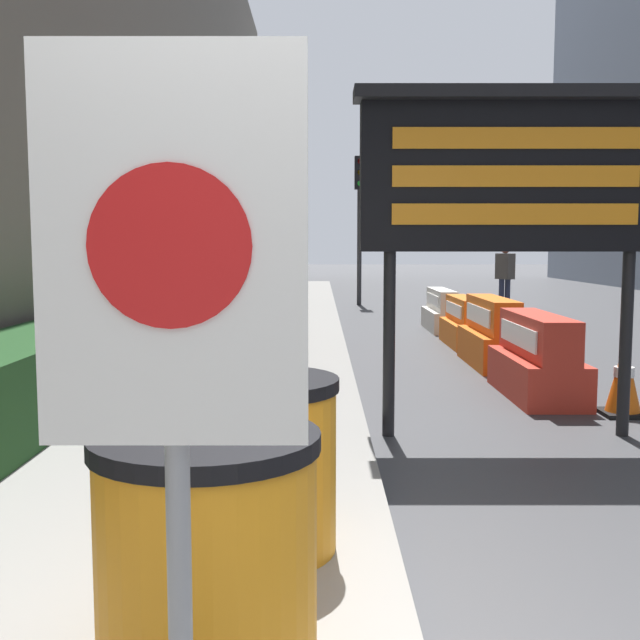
{
  "coord_description": "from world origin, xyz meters",
  "views": [
    {
      "loc": [
        -0.38,
        -2.0,
        1.57
      ],
      "look_at": [
        -0.34,
        6.66,
        0.71
      ],
      "focal_mm": 42.0,
      "sensor_mm": 36.0,
      "label": 1
    }
  ],
  "objects_px": {
    "barrel_drum_middle": "(255,463)",
    "traffic_cone_near": "(620,378)",
    "traffic_light_near_curb": "(357,198)",
    "jersey_barrier_red_striped": "(534,361)",
    "jersey_barrier_orange_far": "(489,336)",
    "message_board": "(509,176)",
    "jersey_barrier_white": "(438,312)",
    "pedestrian_worker": "(502,272)",
    "barrel_drum_foreground": "(204,552)",
    "jersey_barrier_orange_near": "(460,324)",
    "warning_sign": "(170,300)"
  },
  "relations": [
    {
      "from": "warning_sign",
      "to": "jersey_barrier_orange_near",
      "type": "distance_m",
      "value": 10.33
    },
    {
      "from": "warning_sign",
      "to": "jersey_barrier_white",
      "type": "bearing_deg",
      "value": 77.89
    },
    {
      "from": "barrel_drum_middle",
      "to": "traffic_cone_near",
      "type": "xyz_separation_m",
      "value": [
        3.11,
        3.4,
        -0.21
      ]
    },
    {
      "from": "jersey_barrier_red_striped",
      "to": "warning_sign",
      "type": "bearing_deg",
      "value": -113.59
    },
    {
      "from": "warning_sign",
      "to": "jersey_barrier_white",
      "type": "xyz_separation_m",
      "value": [
        2.6,
        12.11,
        -1.11
      ]
    },
    {
      "from": "jersey_barrier_orange_far",
      "to": "pedestrian_worker",
      "type": "height_order",
      "value": "pedestrian_worker"
    },
    {
      "from": "message_board",
      "to": "jersey_barrier_red_striped",
      "type": "height_order",
      "value": "message_board"
    },
    {
      "from": "jersey_barrier_white",
      "to": "pedestrian_worker",
      "type": "height_order",
      "value": "pedestrian_worker"
    },
    {
      "from": "barrel_drum_middle",
      "to": "barrel_drum_foreground",
      "type": "bearing_deg",
      "value": -94.83
    },
    {
      "from": "message_board",
      "to": "jersey_barrier_white",
      "type": "xyz_separation_m",
      "value": [
        0.72,
        7.77,
        -1.8
      ]
    },
    {
      "from": "jersey_barrier_orange_near",
      "to": "traffic_cone_near",
      "type": "relative_size",
      "value": 2.29
    },
    {
      "from": "traffic_cone_near",
      "to": "pedestrian_worker",
      "type": "height_order",
      "value": "pedestrian_worker"
    },
    {
      "from": "jersey_barrier_red_striped",
      "to": "pedestrian_worker",
      "type": "relative_size",
      "value": 1.05
    },
    {
      "from": "jersey_barrier_orange_near",
      "to": "traffic_light_near_curb",
      "type": "relative_size",
      "value": 0.42
    },
    {
      "from": "jersey_barrier_orange_near",
      "to": "jersey_barrier_white",
      "type": "relative_size",
      "value": 0.94
    },
    {
      "from": "jersey_barrier_white",
      "to": "pedestrian_worker",
      "type": "distance_m",
      "value": 4.58
    },
    {
      "from": "barrel_drum_foreground",
      "to": "jersey_barrier_orange_near",
      "type": "bearing_deg",
      "value": 74.13
    },
    {
      "from": "jersey_barrier_orange_far",
      "to": "traffic_light_near_curb",
      "type": "distance_m",
      "value": 10.3
    },
    {
      "from": "barrel_drum_foreground",
      "to": "barrel_drum_middle",
      "type": "relative_size",
      "value": 1.0
    },
    {
      "from": "warning_sign",
      "to": "message_board",
      "type": "relative_size",
      "value": 0.68
    },
    {
      "from": "barrel_drum_foreground",
      "to": "jersey_barrier_red_striped",
      "type": "relative_size",
      "value": 0.49
    },
    {
      "from": "message_board",
      "to": "traffic_cone_near",
      "type": "bearing_deg",
      "value": 30.59
    },
    {
      "from": "barrel_drum_foreground",
      "to": "message_board",
      "type": "distance_m",
      "value": 4.43
    },
    {
      "from": "jersey_barrier_orange_near",
      "to": "traffic_cone_near",
      "type": "bearing_deg",
      "value": -83.42
    },
    {
      "from": "barrel_drum_foreground",
      "to": "pedestrian_worker",
      "type": "height_order",
      "value": "pedestrian_worker"
    },
    {
      "from": "message_board",
      "to": "warning_sign",
      "type": "bearing_deg",
      "value": -113.45
    },
    {
      "from": "message_board",
      "to": "jersey_barrier_orange_far",
      "type": "distance_m",
      "value": 4.12
    },
    {
      "from": "jersey_barrier_red_striped",
      "to": "pedestrian_worker",
      "type": "xyz_separation_m",
      "value": [
        2.16,
        10.15,
        0.56
      ]
    },
    {
      "from": "barrel_drum_foreground",
      "to": "pedestrian_worker",
      "type": "bearing_deg",
      "value": 72.75
    },
    {
      "from": "jersey_barrier_orange_far",
      "to": "traffic_cone_near",
      "type": "height_order",
      "value": "jersey_barrier_orange_far"
    },
    {
      "from": "barrel_drum_middle",
      "to": "jersey_barrier_orange_near",
      "type": "height_order",
      "value": "barrel_drum_middle"
    },
    {
      "from": "barrel_drum_foreground",
      "to": "traffic_light_near_curb",
      "type": "height_order",
      "value": "traffic_light_near_curb"
    },
    {
      "from": "jersey_barrier_orange_far",
      "to": "jersey_barrier_white",
      "type": "height_order",
      "value": "jersey_barrier_orange_far"
    },
    {
      "from": "barrel_drum_middle",
      "to": "message_board",
      "type": "xyz_separation_m",
      "value": [
        1.83,
        2.64,
        1.58
      ]
    },
    {
      "from": "warning_sign",
      "to": "pedestrian_worker",
      "type": "height_order",
      "value": "warning_sign"
    },
    {
      "from": "jersey_barrier_red_striped",
      "to": "jersey_barrier_white",
      "type": "bearing_deg",
      "value": 90.0
    },
    {
      "from": "traffic_cone_near",
      "to": "traffic_light_near_curb",
      "type": "relative_size",
      "value": 0.18
    },
    {
      "from": "jersey_barrier_orange_far",
      "to": "traffic_cone_near",
      "type": "xyz_separation_m",
      "value": [
        0.56,
        -2.91,
        -0.05
      ]
    },
    {
      "from": "warning_sign",
      "to": "pedestrian_worker",
      "type": "bearing_deg",
      "value": 73.55
    },
    {
      "from": "warning_sign",
      "to": "jersey_barrier_red_striped",
      "type": "bearing_deg",
      "value": 66.41
    },
    {
      "from": "traffic_cone_near",
      "to": "warning_sign",
      "type": "bearing_deg",
      "value": -121.8
    },
    {
      "from": "warning_sign",
      "to": "jersey_barrier_orange_far",
      "type": "relative_size",
      "value": 1.1
    },
    {
      "from": "barrel_drum_middle",
      "to": "pedestrian_worker",
      "type": "relative_size",
      "value": 0.51
    },
    {
      "from": "jersey_barrier_red_striped",
      "to": "jersey_barrier_orange_far",
      "type": "height_order",
      "value": "jersey_barrier_orange_far"
    },
    {
      "from": "pedestrian_worker",
      "to": "jersey_barrier_red_striped",
      "type": "bearing_deg",
      "value": 136.54
    },
    {
      "from": "jersey_barrier_white",
      "to": "jersey_barrier_orange_near",
      "type": "bearing_deg",
      "value": -90.0
    },
    {
      "from": "jersey_barrier_red_striped",
      "to": "jersey_barrier_orange_near",
      "type": "distance_m",
      "value": 3.99
    },
    {
      "from": "warning_sign",
      "to": "message_board",
      "type": "height_order",
      "value": "message_board"
    },
    {
      "from": "warning_sign",
      "to": "jersey_barrier_orange_far",
      "type": "distance_m",
      "value": 8.48
    },
    {
      "from": "jersey_barrier_red_striped",
      "to": "traffic_cone_near",
      "type": "bearing_deg",
      "value": -56.86
    }
  ]
}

